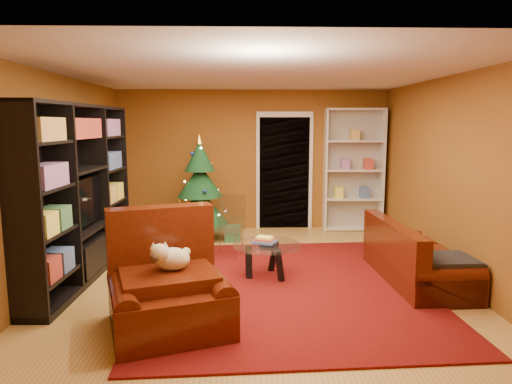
{
  "coord_description": "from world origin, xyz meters",
  "views": [
    {
      "loc": [
        -0.18,
        -5.8,
        1.99
      ],
      "look_at": [
        0.0,
        0.4,
        1.05
      ],
      "focal_mm": 32.0,
      "sensor_mm": 36.0,
      "label": 1
    }
  ],
  "objects_px": {
    "white_bookshelf": "(354,170)",
    "sofa": "(418,251)",
    "dog": "(172,259)",
    "coffee_table": "(267,261)",
    "gift_box_green": "(233,233)",
    "gift_box_teal": "(188,237)",
    "armchair": "(169,284)",
    "acrylic_chair": "(228,230)",
    "media_unit": "(78,193)",
    "rug": "(284,286)",
    "christmas_tree": "(200,188)",
    "gift_box_red": "(193,229)"
  },
  "relations": [
    {
      "from": "white_bookshelf",
      "to": "sofa",
      "type": "bearing_deg",
      "value": -84.64
    },
    {
      "from": "dog",
      "to": "coffee_table",
      "type": "xyz_separation_m",
      "value": [
        0.99,
        1.41,
        -0.46
      ]
    },
    {
      "from": "gift_box_green",
      "to": "coffee_table",
      "type": "xyz_separation_m",
      "value": [
        0.49,
        -1.9,
        0.1
      ]
    },
    {
      "from": "gift_box_teal",
      "to": "dog",
      "type": "relative_size",
      "value": 0.74
    },
    {
      "from": "armchair",
      "to": "acrylic_chair",
      "type": "distance_m",
      "value": 2.43
    },
    {
      "from": "media_unit",
      "to": "gift_box_green",
      "type": "bearing_deg",
      "value": 44.96
    },
    {
      "from": "rug",
      "to": "gift_box_green",
      "type": "height_order",
      "value": "gift_box_green"
    },
    {
      "from": "sofa",
      "to": "acrylic_chair",
      "type": "height_order",
      "value": "acrylic_chair"
    },
    {
      "from": "dog",
      "to": "media_unit",
      "type": "bearing_deg",
      "value": 114.07
    },
    {
      "from": "christmas_tree",
      "to": "armchair",
      "type": "xyz_separation_m",
      "value": [
        0.02,
        -3.54,
        -0.42
      ]
    },
    {
      "from": "gift_box_green",
      "to": "acrylic_chair",
      "type": "height_order",
      "value": "acrylic_chair"
    },
    {
      "from": "christmas_tree",
      "to": "coffee_table",
      "type": "distance_m",
      "value": 2.41
    },
    {
      "from": "christmas_tree",
      "to": "acrylic_chair",
      "type": "bearing_deg",
      "value": -66.34
    },
    {
      "from": "gift_box_green",
      "to": "dog",
      "type": "xyz_separation_m",
      "value": [
        -0.51,
        -3.3,
        0.56
      ]
    },
    {
      "from": "christmas_tree",
      "to": "gift_box_teal",
      "type": "bearing_deg",
      "value": -108.81
    },
    {
      "from": "gift_box_red",
      "to": "sofa",
      "type": "distance_m",
      "value": 3.99
    },
    {
      "from": "gift_box_red",
      "to": "white_bookshelf",
      "type": "height_order",
      "value": "white_bookshelf"
    },
    {
      "from": "acrylic_chair",
      "to": "media_unit",
      "type": "bearing_deg",
      "value": -141.51
    },
    {
      "from": "media_unit",
      "to": "armchair",
      "type": "relative_size",
      "value": 2.44
    },
    {
      "from": "gift_box_green",
      "to": "christmas_tree",
      "type": "bearing_deg",
      "value": 162.36
    },
    {
      "from": "armchair",
      "to": "acrylic_chair",
      "type": "height_order",
      "value": "armchair"
    },
    {
      "from": "christmas_tree",
      "to": "acrylic_chair",
      "type": "xyz_separation_m",
      "value": [
        0.51,
        -1.16,
        -0.46
      ]
    },
    {
      "from": "christmas_tree",
      "to": "gift_box_red",
      "type": "xyz_separation_m",
      "value": [
        -0.16,
        0.24,
        -0.77
      ]
    },
    {
      "from": "media_unit",
      "to": "dog",
      "type": "height_order",
      "value": "media_unit"
    },
    {
      "from": "gift_box_teal",
      "to": "acrylic_chair",
      "type": "relative_size",
      "value": 0.35
    },
    {
      "from": "rug",
      "to": "media_unit",
      "type": "distance_m",
      "value": 2.86
    },
    {
      "from": "media_unit",
      "to": "coffee_table",
      "type": "bearing_deg",
      "value": -0.64
    },
    {
      "from": "rug",
      "to": "white_bookshelf",
      "type": "xyz_separation_m",
      "value": [
        1.55,
        3.03,
        1.12
      ]
    },
    {
      "from": "coffee_table",
      "to": "acrylic_chair",
      "type": "relative_size",
      "value": 1.04
    },
    {
      "from": "gift_box_red",
      "to": "rug",
      "type": "bearing_deg",
      "value": -62.16
    },
    {
      "from": "white_bookshelf",
      "to": "coffee_table",
      "type": "distance_m",
      "value": 3.33
    },
    {
      "from": "dog",
      "to": "sofa",
      "type": "height_order",
      "value": "dog"
    },
    {
      "from": "acrylic_chair",
      "to": "gift_box_green",
      "type": "bearing_deg",
      "value": 102.27
    },
    {
      "from": "gift_box_green",
      "to": "acrylic_chair",
      "type": "xyz_separation_m",
      "value": [
        -0.05,
        -0.98,
        0.29
      ]
    },
    {
      "from": "gift_box_teal",
      "to": "white_bookshelf",
      "type": "bearing_deg",
      "value": 20.36
    },
    {
      "from": "armchair",
      "to": "acrylic_chair",
      "type": "bearing_deg",
      "value": 59.56
    },
    {
      "from": "armchair",
      "to": "dog",
      "type": "relative_size",
      "value": 2.96
    },
    {
      "from": "rug",
      "to": "sofa",
      "type": "xyz_separation_m",
      "value": [
        1.7,
        0.16,
        0.38
      ]
    },
    {
      "from": "christmas_tree",
      "to": "sofa",
      "type": "height_order",
      "value": "christmas_tree"
    },
    {
      "from": "gift_box_green",
      "to": "dog",
      "type": "distance_m",
      "value": 3.39
    },
    {
      "from": "rug",
      "to": "dog",
      "type": "relative_size",
      "value": 9.67
    },
    {
      "from": "acrylic_chair",
      "to": "armchair",
      "type": "bearing_deg",
      "value": -86.34
    },
    {
      "from": "rug",
      "to": "coffee_table",
      "type": "distance_m",
      "value": 0.45
    },
    {
      "from": "media_unit",
      "to": "armchair",
      "type": "height_order",
      "value": "media_unit"
    },
    {
      "from": "gift_box_teal",
      "to": "coffee_table",
      "type": "xyz_separation_m",
      "value": [
        1.21,
        -1.59,
        0.08
      ]
    },
    {
      "from": "rug",
      "to": "christmas_tree",
      "type": "bearing_deg",
      "value": 117.11
    },
    {
      "from": "media_unit",
      "to": "white_bookshelf",
      "type": "xyz_separation_m",
      "value": [
        4.15,
        2.58,
        0.02
      ]
    },
    {
      "from": "white_bookshelf",
      "to": "sofa",
      "type": "height_order",
      "value": "white_bookshelf"
    },
    {
      "from": "christmas_tree",
      "to": "gift_box_green",
      "type": "bearing_deg",
      "value": -17.64
    },
    {
      "from": "white_bookshelf",
      "to": "armchair",
      "type": "distance_m",
      "value": 5.04
    }
  ]
}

